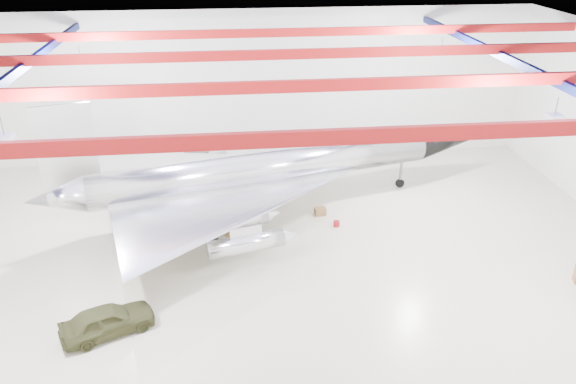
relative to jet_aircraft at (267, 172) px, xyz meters
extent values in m
plane|color=beige|center=(0.12, -6.10, -2.65)|extent=(40.00, 40.00, 0.00)
plane|color=silver|center=(0.12, 8.90, 2.85)|extent=(40.00, 0.00, 40.00)
plane|color=#0A0F38|center=(0.12, -6.10, 8.35)|extent=(40.00, 40.00, 0.00)
cube|color=maroon|center=(0.12, -15.10, 7.75)|extent=(39.50, 0.25, 0.50)
cube|color=maroon|center=(0.12, -9.10, 7.75)|extent=(39.50, 0.25, 0.50)
cube|color=maroon|center=(0.12, -3.10, 7.75)|extent=(39.50, 0.25, 0.50)
cube|color=maroon|center=(0.12, 2.90, 7.75)|extent=(39.50, 0.25, 0.50)
cube|color=#0B1244|center=(-11.88, -6.10, 7.45)|extent=(0.25, 29.50, 0.40)
cube|color=#0B1244|center=(12.12, -6.10, 7.45)|extent=(0.25, 29.50, 0.40)
cube|color=silver|center=(-9.88, -12.10, 7.05)|extent=(0.55, 0.55, 0.25)
cube|color=silver|center=(10.12, -12.10, 7.05)|extent=(0.55, 0.55, 0.25)
cube|color=silver|center=(-9.88, -0.10, 7.05)|extent=(0.55, 0.55, 0.25)
cube|color=silver|center=(10.12, -0.10, 7.05)|extent=(0.55, 0.55, 0.25)
cylinder|color=silver|center=(0.06, 0.01, 0.31)|extent=(20.97, 7.22, 2.11)
cone|color=black|center=(12.84, 3.25, 0.31)|extent=(5.63, 3.34, 2.11)
cone|color=silver|center=(-11.71, -2.96, 0.31)|extent=(3.59, 2.82, 2.11)
cube|color=silver|center=(-10.68, -2.70, 3.05)|extent=(2.89, 0.85, 4.75)
cube|color=black|center=(7.22, 1.83, 1.41)|extent=(2.46, 1.39, 0.53)
cylinder|color=silver|center=(-1.59, -6.39, -1.17)|extent=(4.12, 1.90, 0.95)
cylinder|color=silver|center=(-2.23, -3.83, -1.17)|extent=(4.12, 1.90, 0.95)
cylinder|color=silver|center=(-3.79, 2.31, -1.17)|extent=(4.12, 1.90, 0.95)
cylinder|color=silver|center=(-4.44, 4.86, -1.17)|extent=(4.12, 1.90, 0.95)
cylinder|color=#59595B|center=(9.26, 2.34, -1.70)|extent=(0.19, 0.19, 1.90)
cylinder|color=black|center=(9.26, 2.34, -2.35)|extent=(0.63, 0.37, 0.59)
cylinder|color=#59595B|center=(-3.39, -3.58, -1.70)|extent=(0.19, 0.19, 1.90)
cylinder|color=black|center=(-3.39, -3.58, -2.35)|extent=(0.63, 0.37, 0.59)
cylinder|color=#59595B|center=(-4.68, 1.54, -1.70)|extent=(0.19, 0.19, 1.90)
cylinder|color=black|center=(-4.68, 1.54, -2.35)|extent=(0.63, 0.37, 0.59)
imported|color=#35371B|center=(-7.90, -10.85, -1.96)|extent=(4.36, 3.12, 1.38)
cube|color=olive|center=(-4.94, -2.70, -2.46)|extent=(0.61, 0.54, 0.37)
cube|color=maroon|center=(-1.83, 1.23, -2.50)|extent=(0.50, 0.44, 0.30)
cylinder|color=#59595B|center=(-1.08, -3.22, -2.45)|extent=(0.54, 0.54, 0.39)
cube|color=olive|center=(3.20, -0.98, -2.42)|extent=(0.73, 0.62, 0.46)
cube|color=#59595B|center=(-7.60, 2.78, -2.52)|extent=(0.37, 0.31, 0.25)
cylinder|color=maroon|center=(3.93, -2.53, -2.48)|extent=(0.48, 0.48, 0.34)
cube|color=olive|center=(-2.38, -2.83, -2.43)|extent=(0.68, 0.57, 0.44)
cylinder|color=#59595B|center=(0.45, 1.83, -2.47)|extent=(0.50, 0.50, 0.35)
camera|label=1|loc=(-2.26, -31.23, 13.82)|focal=35.00mm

